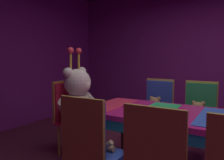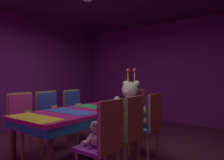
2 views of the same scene
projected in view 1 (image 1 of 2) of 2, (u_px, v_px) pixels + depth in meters
wall_right at (217, 53)px, 4.31m from camera, size 0.12×6.40×2.80m
banquet_table at (185, 122)px, 2.17m from camera, size 0.90×2.02×0.75m
teddy_left_1 at (164, 156)px, 1.57m from camera, size 0.24×0.31×0.29m
chair_left_2 at (88, 144)px, 1.77m from camera, size 0.42×0.41×0.98m
teddy_left_2 at (98, 141)px, 1.89m from camera, size 0.21×0.28×0.26m
chair_right_1 at (200, 111)px, 2.87m from camera, size 0.42×0.41×0.98m
teddy_right_1 at (198, 114)px, 2.75m from camera, size 0.24×0.31×0.29m
chair_right_2 at (158, 106)px, 3.19m from camera, size 0.42×0.41×0.98m
teddy_right_2 at (154, 109)px, 3.07m from camera, size 0.24×0.31×0.29m
throne_chair at (69, 109)px, 2.98m from camera, size 0.41×0.42×0.98m
king_teddy_bear at (78, 98)px, 2.87m from camera, size 0.75×0.58×0.97m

